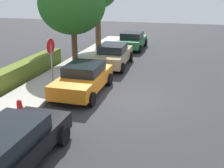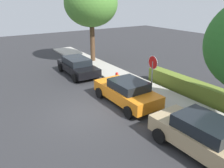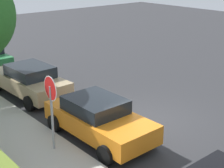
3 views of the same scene
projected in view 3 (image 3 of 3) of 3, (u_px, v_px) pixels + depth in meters
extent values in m
plane|color=#2D2D30|center=(147.00, 120.00, 13.39)|extent=(60.00, 60.00, 0.00)
cube|color=#B2ADA3|center=(45.00, 159.00, 10.58)|extent=(32.00, 2.20, 0.14)
cylinder|color=gray|center=(52.00, 120.00, 10.72)|extent=(0.08, 0.08, 2.27)
cylinder|color=white|center=(50.00, 89.00, 10.36)|extent=(0.79, 0.08, 0.79)
cylinder|color=red|center=(50.00, 89.00, 10.36)|extent=(0.74, 0.08, 0.74)
cube|color=orange|center=(99.00, 121.00, 11.80)|extent=(4.23, 1.85, 0.65)
cube|color=black|center=(95.00, 105.00, 11.77)|extent=(1.99, 1.62, 0.47)
cylinder|color=black|center=(55.00, 123.00, 12.36)|extent=(0.64, 0.22, 0.64)
cylinder|color=black|center=(94.00, 110.00, 13.49)|extent=(0.64, 0.22, 0.64)
cylinder|color=black|center=(106.00, 155.00, 10.32)|extent=(0.64, 0.22, 0.64)
cylinder|color=black|center=(148.00, 136.00, 11.45)|extent=(0.64, 0.22, 0.64)
cube|color=tan|center=(29.00, 82.00, 15.61)|extent=(4.51, 1.92, 0.67)
cube|color=black|center=(30.00, 71.00, 15.31)|extent=(2.11, 1.63, 0.49)
cylinder|color=black|center=(30.00, 77.00, 17.34)|extent=(0.65, 0.24, 0.64)
cylinder|color=black|center=(29.00, 103.00, 14.10)|extent=(0.65, 0.24, 0.64)
cylinder|color=black|center=(65.00, 93.00, 15.24)|extent=(0.65, 0.24, 0.64)
cylinder|color=black|center=(10.00, 65.00, 19.40)|extent=(0.64, 0.23, 0.64)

